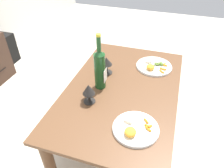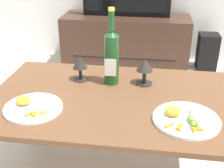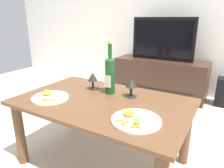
{
  "view_description": "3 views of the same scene",
  "coord_description": "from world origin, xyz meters",
  "px_view_note": "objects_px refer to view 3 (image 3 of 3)",
  "views": [
    {
      "loc": [
        -1.12,
        -0.28,
        1.44
      ],
      "look_at": [
        -0.05,
        0.06,
        0.57
      ],
      "focal_mm": 34.0,
      "sensor_mm": 36.0,
      "label": 1
    },
    {
      "loc": [
        0.18,
        -1.25,
        1.21
      ],
      "look_at": [
        -0.0,
        0.01,
        0.58
      ],
      "focal_mm": 47.49,
      "sensor_mm": 36.0,
      "label": 2
    },
    {
      "loc": [
        0.74,
        -1.12,
        1.07
      ],
      "look_at": [
        0.04,
        0.07,
        0.62
      ],
      "focal_mm": 32.75,
      "sensor_mm": 36.0,
      "label": 3
    }
  ],
  "objects_px": {
    "floor_speaker": "(224,92)",
    "goblet_left": "(93,78)",
    "tv_screen": "(163,39)",
    "goblet_right": "(131,84)",
    "dinner_plate_right": "(136,119)",
    "tv_stand": "(160,78)",
    "dining_table": "(102,112)",
    "wine_bottle": "(110,74)",
    "dinner_plate_left": "(50,97)"
  },
  "relations": [
    {
      "from": "goblet_left",
      "to": "dinner_plate_left",
      "type": "distance_m",
      "value": 0.37
    },
    {
      "from": "tv_stand",
      "to": "goblet_right",
      "type": "relative_size",
      "value": 9.19
    },
    {
      "from": "tv_screen",
      "to": "goblet_right",
      "type": "distance_m",
      "value": 1.53
    },
    {
      "from": "dining_table",
      "to": "dinner_plate_left",
      "type": "height_order",
      "value": "dinner_plate_left"
    },
    {
      "from": "goblet_left",
      "to": "goblet_right",
      "type": "height_order",
      "value": "same"
    },
    {
      "from": "dinner_plate_right",
      "to": "floor_speaker",
      "type": "bearing_deg",
      "value": 77.96
    },
    {
      "from": "tv_stand",
      "to": "dinner_plate_left",
      "type": "xyz_separation_m",
      "value": [
        -0.24,
        -1.83,
        0.27
      ]
    },
    {
      "from": "floor_speaker",
      "to": "wine_bottle",
      "type": "bearing_deg",
      "value": -117.13
    },
    {
      "from": "dinner_plate_left",
      "to": "dinner_plate_right",
      "type": "xyz_separation_m",
      "value": [
        0.67,
        -0.0,
        0.0
      ]
    },
    {
      "from": "tv_screen",
      "to": "dining_table",
      "type": "bearing_deg",
      "value": -86.51
    },
    {
      "from": "floor_speaker",
      "to": "goblet_right",
      "type": "relative_size",
      "value": 2.62
    },
    {
      "from": "tv_stand",
      "to": "dinner_plate_right",
      "type": "relative_size",
      "value": 4.49
    },
    {
      "from": "dining_table",
      "to": "floor_speaker",
      "type": "xyz_separation_m",
      "value": [
        0.73,
        1.69,
        -0.25
      ]
    },
    {
      "from": "dinner_plate_left",
      "to": "dinner_plate_right",
      "type": "relative_size",
      "value": 0.93
    },
    {
      "from": "floor_speaker",
      "to": "goblet_right",
      "type": "height_order",
      "value": "goblet_right"
    },
    {
      "from": "goblet_left",
      "to": "dinner_plate_left",
      "type": "xyz_separation_m",
      "value": [
        -0.14,
        -0.33,
        -0.08
      ]
    },
    {
      "from": "goblet_right",
      "to": "dinner_plate_right",
      "type": "xyz_separation_m",
      "value": [
        0.19,
        -0.33,
        -0.08
      ]
    },
    {
      "from": "dinner_plate_right",
      "to": "tv_stand",
      "type": "bearing_deg",
      "value": 103.32
    },
    {
      "from": "tv_screen",
      "to": "floor_speaker",
      "type": "relative_size",
      "value": 2.36
    },
    {
      "from": "floor_speaker",
      "to": "goblet_left",
      "type": "bearing_deg",
      "value": -122.23
    },
    {
      "from": "goblet_left",
      "to": "dining_table",
      "type": "bearing_deg",
      "value": -39.84
    },
    {
      "from": "tv_screen",
      "to": "goblet_right",
      "type": "height_order",
      "value": "tv_screen"
    },
    {
      "from": "dinner_plate_left",
      "to": "dining_table",
      "type": "bearing_deg",
      "value": 26.01
    },
    {
      "from": "floor_speaker",
      "to": "wine_bottle",
      "type": "xyz_separation_m",
      "value": [
        -0.76,
        -1.54,
        0.49
      ]
    },
    {
      "from": "floor_speaker",
      "to": "goblet_left",
      "type": "distance_m",
      "value": 1.84
    },
    {
      "from": "dinner_plate_left",
      "to": "goblet_left",
      "type": "bearing_deg",
      "value": 67.03
    },
    {
      "from": "wine_bottle",
      "to": "goblet_left",
      "type": "bearing_deg",
      "value": 175.72
    },
    {
      "from": "dining_table",
      "to": "dinner_plate_left",
      "type": "distance_m",
      "value": 0.39
    },
    {
      "from": "dining_table",
      "to": "tv_screen",
      "type": "distance_m",
      "value": 1.7
    },
    {
      "from": "tv_stand",
      "to": "dinner_plate_left",
      "type": "relative_size",
      "value": 4.83
    },
    {
      "from": "goblet_right",
      "to": "dinner_plate_right",
      "type": "relative_size",
      "value": 0.49
    },
    {
      "from": "goblet_left",
      "to": "tv_screen",
      "type": "bearing_deg",
      "value": 86.29
    },
    {
      "from": "dining_table",
      "to": "tv_screen",
      "type": "height_order",
      "value": "tv_screen"
    },
    {
      "from": "goblet_left",
      "to": "dinner_plate_right",
      "type": "relative_size",
      "value": 0.48
    },
    {
      "from": "dining_table",
      "to": "wine_bottle",
      "type": "height_order",
      "value": "wine_bottle"
    },
    {
      "from": "dining_table",
      "to": "wine_bottle",
      "type": "distance_m",
      "value": 0.29
    },
    {
      "from": "dining_table",
      "to": "wine_bottle",
      "type": "relative_size",
      "value": 3.04
    },
    {
      "from": "dining_table",
      "to": "dinner_plate_left",
      "type": "bearing_deg",
      "value": -153.99
    },
    {
      "from": "dining_table",
      "to": "floor_speaker",
      "type": "height_order",
      "value": "dining_table"
    },
    {
      "from": "tv_screen",
      "to": "dinner_plate_right",
      "type": "relative_size",
      "value": 3.03
    },
    {
      "from": "floor_speaker",
      "to": "dinner_plate_right",
      "type": "relative_size",
      "value": 1.28
    },
    {
      "from": "wine_bottle",
      "to": "goblet_right",
      "type": "height_order",
      "value": "wine_bottle"
    },
    {
      "from": "goblet_right",
      "to": "dinner_plate_right",
      "type": "height_order",
      "value": "goblet_right"
    },
    {
      "from": "tv_stand",
      "to": "tv_screen",
      "type": "height_order",
      "value": "tv_screen"
    },
    {
      "from": "tv_stand",
      "to": "dinner_plate_right",
      "type": "bearing_deg",
      "value": -76.68
    },
    {
      "from": "goblet_left",
      "to": "dinner_plate_left",
      "type": "height_order",
      "value": "goblet_left"
    },
    {
      "from": "tv_screen",
      "to": "floor_speaker",
      "type": "bearing_deg",
      "value": 2.33
    },
    {
      "from": "tv_stand",
      "to": "wine_bottle",
      "type": "relative_size",
      "value": 3.19
    },
    {
      "from": "tv_stand",
      "to": "goblet_right",
      "type": "distance_m",
      "value": 1.56
    },
    {
      "from": "wine_bottle",
      "to": "dinner_plate_left",
      "type": "bearing_deg",
      "value": -134.39
    }
  ]
}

